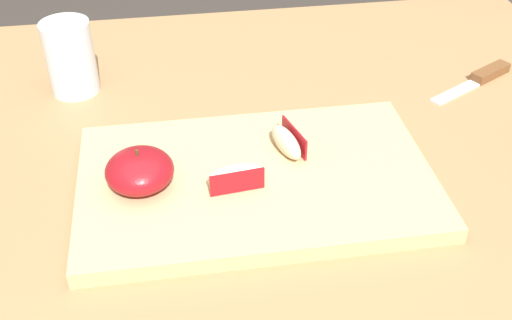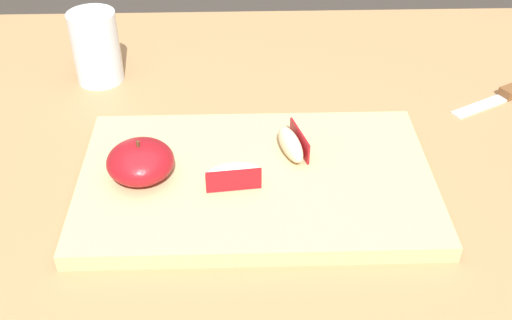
# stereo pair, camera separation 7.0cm
# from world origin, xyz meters

# --- Properties ---
(dining_table) EXTENTS (1.15, 0.91, 0.75)m
(dining_table) POSITION_xyz_m (0.00, 0.00, 0.64)
(dining_table) COLOR #9E754C
(dining_table) RESTS_ON ground_plane
(cutting_board) EXTENTS (0.41, 0.25, 0.02)m
(cutting_board) POSITION_xyz_m (0.03, -0.04, 0.76)
(cutting_board) COLOR tan
(cutting_board) RESTS_ON dining_table
(apple_half_skin_up) EXTENTS (0.08, 0.08, 0.05)m
(apple_half_skin_up) POSITION_xyz_m (-0.10, -0.04, 0.79)
(apple_half_skin_up) COLOR maroon
(apple_half_skin_up) RESTS_ON cutting_board
(apple_wedge_left) EXTENTS (0.07, 0.03, 0.03)m
(apple_wedge_left) POSITION_xyz_m (-0.00, -0.05, 0.78)
(apple_wedge_left) COLOR beige
(apple_wedge_left) RESTS_ON cutting_board
(apple_wedge_front) EXTENTS (0.04, 0.07, 0.03)m
(apple_wedge_front) POSITION_xyz_m (0.07, 0.00, 0.78)
(apple_wedge_front) COLOR beige
(apple_wedge_front) RESTS_ON cutting_board
(drinking_glass_water) EXTENTS (0.07, 0.07, 0.10)m
(drinking_glass_water) POSITION_xyz_m (-0.20, 0.22, 0.80)
(drinking_glass_water) COLOR silver
(drinking_glass_water) RESTS_ON dining_table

